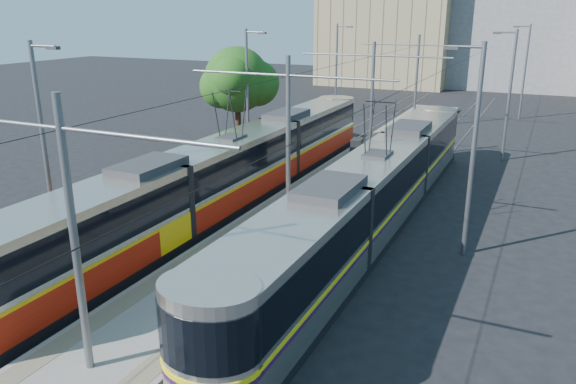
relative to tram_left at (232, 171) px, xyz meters
The scene contains 14 objects.
ground 10.16m from the tram_left, 68.93° to the right, with size 160.00×160.00×0.00m, color black.
platform 8.60m from the tram_left, 64.82° to the left, with size 4.00×50.00×0.30m, color gray.
tactile_strip_left 8.08m from the tram_left, 74.32° to the left, with size 0.70×50.00×0.01m, color gray.
tactile_strip_right 9.28m from the tram_left, 56.60° to the left, with size 0.70×50.00×0.01m, color gray.
rails 8.63m from the tram_left, 64.82° to the left, with size 8.71×70.00×0.03m.
track_arrow 12.46m from the tram_left, 90.00° to the right, with size 1.20×5.00×0.01m, color silver.
tram_left is the anchor object (origin of this frame).
tram_right 7.21m from the tram_left, ahead, with size 2.43×27.69×5.50m.
catenary 6.64m from the tram_left, 53.20° to the left, with size 9.20×70.00×7.00m.
street_lamps 12.45m from the tram_left, 72.84° to the left, with size 15.18×38.22×8.00m.
shelter 7.42m from the tram_left, 55.09° to the left, with size 0.72×1.04×2.15m.
tree 11.81m from the tram_left, 116.75° to the left, with size 4.73×4.37×6.87m.
building_left 51.37m from the tram_left, 97.20° to the left, with size 16.32×12.24×14.71m.
building_centre 55.87m from the tram_left, 80.04° to the left, with size 18.36×14.28×16.29m.
Camera 1 is at (9.81, -13.01, 8.97)m, focal length 35.00 mm.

